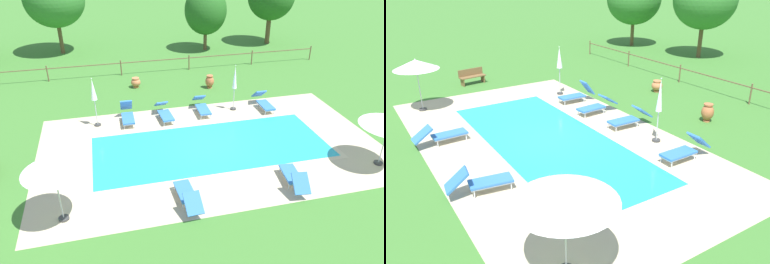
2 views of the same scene
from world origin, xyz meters
TOP-DOWN VIEW (x-y plane):
  - ground_plane at (0.00, 0.00)m, footprint 160.00×160.00m
  - pool_deck_paving at (0.00, 0.00)m, footprint 15.32×8.98m
  - swimming_pool_water at (0.00, 0.00)m, footprint 10.56×4.22m
  - pool_coping_rim at (0.00, 0.00)m, footprint 11.04×4.70m
  - sun_lounger_north_near_steps at (3.97, 3.25)m, footprint 0.61×1.97m
  - sun_lounger_north_mid at (-1.96, -3.57)m, footprint 0.70×2.05m
  - sun_lounger_north_far at (0.54, 3.57)m, footprint 0.64×2.02m
  - sun_lounger_north_end at (-3.44, 3.44)m, footprint 0.62×1.85m
  - sun_lounger_south_mid at (2.25, -3.49)m, footprint 0.87×2.04m
  - sun_lounger_south_far at (-1.54, 3.33)m, footprint 0.76×2.07m
  - patio_umbrella_open_foreground at (-6.26, -3.38)m, footprint 2.02×2.02m
  - patio_umbrella_open_by_bench at (6.45, -3.04)m, footprint 2.32×2.32m
  - patio_umbrella_closed_row_west at (2.30, 3.51)m, footprint 0.32×0.32m
  - patio_umbrella_closed_row_mid_west at (-4.96, 3.37)m, footprint 0.32×0.32m
  - wooden_bench_lawn_side at (-9.40, 0.07)m, footprint 0.67×1.55m
  - terracotta_urn_near_fence at (1.93, 6.82)m, footprint 0.54×0.54m
  - terracotta_urn_by_tree at (-2.51, 8.00)m, footprint 0.59×0.59m
  - perimeter_fence at (-0.86, 10.43)m, footprint 23.53×0.08m

SIDE VIEW (x-z plane):
  - ground_plane at x=0.00m, z-range 0.00..0.00m
  - pool_deck_paving at x=0.00m, z-range 0.00..0.01m
  - swimming_pool_water at x=0.00m, z-range 0.00..0.01m
  - pool_coping_rim at x=0.00m, z-range 0.01..0.01m
  - terracotta_urn_by_tree at x=-2.51m, z-range 0.03..0.66m
  - sun_lounger_south_far at x=-1.54m, z-range -0.03..0.76m
  - sun_lounger_north_mid at x=-1.96m, z-range -0.04..0.77m
  - sun_lounger_north_far at x=0.54m, z-range -0.04..0.78m
  - sun_lounger_south_mid at x=2.25m, z-range -0.06..0.81m
  - sun_lounger_north_near_steps at x=3.97m, z-range -0.06..0.81m
  - sun_lounger_north_end at x=-3.44m, z-range -0.10..0.90m
  - terracotta_urn_near_fence at x=1.93m, z-range 0.03..0.84m
  - wooden_bench_lawn_side at x=-9.40m, z-range 0.03..0.90m
  - perimeter_fence at x=-0.86m, z-range 0.19..1.24m
  - patio_umbrella_closed_row_west at x=2.30m, z-range 0.38..2.92m
  - patio_umbrella_closed_row_mid_west at x=-4.96m, z-range 0.51..3.04m
  - patio_umbrella_open_by_bench at x=6.45m, z-range 0.88..3.12m
  - patio_umbrella_open_foreground at x=-6.26m, z-range 0.95..3.41m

